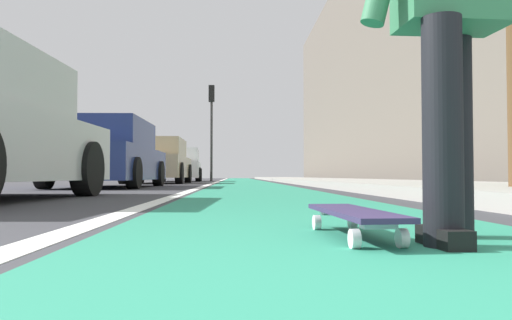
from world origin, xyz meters
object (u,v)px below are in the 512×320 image
object	(u,v)px
traffic_light	(212,115)
skateboard	(353,215)
parked_car_far	(158,162)
parked_car_end	(180,166)
parked_car_mid	(108,155)

from	to	relation	value
traffic_light	skateboard	bearing A→B (deg)	-175.77
skateboard	parked_car_far	bearing A→B (deg)	11.72
skateboard	parked_car_end	xyz separation A→B (m)	(20.61, 3.00, 0.61)
skateboard	parked_car_far	xyz separation A→B (m)	(14.85, 3.08, 0.63)
parked_car_mid	parked_car_far	world-z (taller)	parked_car_far
skateboard	traffic_light	xyz separation A→B (m)	(22.00, 1.63, 3.10)
skateboard	parked_car_end	bearing A→B (deg)	8.29
parked_car_end	traffic_light	bearing A→B (deg)	-44.67
parked_car_far	parked_car_mid	bearing A→B (deg)	178.21
skateboard	parked_car_end	distance (m)	20.83
parked_car_mid	traffic_light	world-z (taller)	traffic_light
skateboard	parked_car_mid	world-z (taller)	parked_car_mid
parked_car_far	parked_car_end	bearing A→B (deg)	-0.79
skateboard	parked_car_far	size ratio (longest dim) A/B	0.19
skateboard	parked_car_mid	bearing A→B (deg)	19.95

